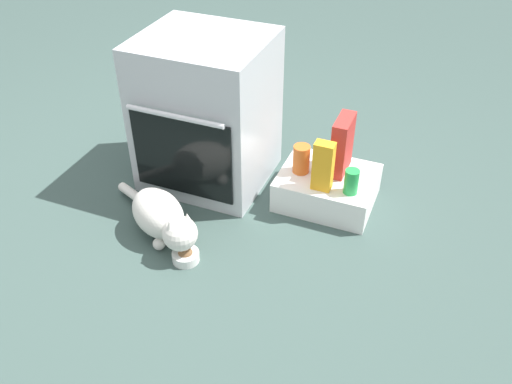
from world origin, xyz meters
name	(u,v)px	position (x,y,z in m)	size (l,w,h in m)	color
ground	(174,220)	(0.00, 0.00, 0.00)	(8.00, 8.00, 0.00)	#384C47
oven	(207,112)	(0.00, 0.40, 0.37)	(0.59, 0.58, 0.74)	#B7BABF
pantry_cabinet	(327,188)	(0.62, 0.41, 0.08)	(0.45, 0.37, 0.16)	white
food_bowl	(186,256)	(0.18, -0.22, 0.03)	(0.12, 0.12, 0.07)	white
cat	(162,217)	(0.02, -0.12, 0.12)	(0.59, 0.39, 0.22)	silver
sauce_jar	(301,159)	(0.49, 0.39, 0.23)	(0.08, 0.08, 0.14)	#D16023
soda_can	(351,182)	(0.75, 0.32, 0.22)	(0.07, 0.07, 0.12)	green
cereal_box	(342,145)	(0.66, 0.47, 0.30)	(0.07, 0.18, 0.28)	#B72D28
juice_carton	(323,166)	(0.62, 0.30, 0.28)	(0.09, 0.06, 0.24)	orange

